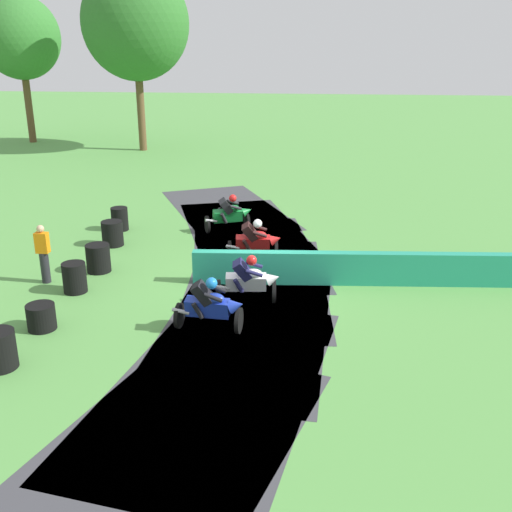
{
  "coord_description": "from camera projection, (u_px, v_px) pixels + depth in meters",
  "views": [
    {
      "loc": [
        1.52,
        -15.2,
        6.28
      ],
      "look_at": [
        -0.03,
        -0.35,
        0.9
      ],
      "focal_mm": 42.48,
      "sensor_mm": 36.0,
      "label": 1
    }
  ],
  "objects": [
    {
      "name": "ground_plane",
      "position": [
        259.0,
        283.0,
        16.5
      ],
      "size": [
        120.0,
        120.0,
        0.0
      ],
      "primitive_type": "plane",
      "color": "#569947"
    },
    {
      "name": "motorcycle_fourth_green",
      "position": [
        230.0,
        214.0,
        20.65
      ],
      "size": [
        1.73,
        1.25,
        1.43
      ],
      "color": "black",
      "rests_on": "ground"
    },
    {
      "name": "tree_far_right",
      "position": [
        20.0,
        38.0,
        36.77
      ],
      "size": [
        4.77,
        4.77,
        8.85
      ],
      "color": "brown",
      "rests_on": "ground"
    },
    {
      "name": "tree_far_left",
      "position": [
        135.0,
        23.0,
        33.72
      ],
      "size": [
        5.98,
        5.98,
        10.23
      ],
      "color": "brown",
      "rests_on": "ground"
    },
    {
      "name": "motorcycle_trailing_red",
      "position": [
        255.0,
        241.0,
        17.9
      ],
      "size": [
        1.68,
        0.88,
        1.43
      ],
      "color": "black",
      "rests_on": "ground"
    },
    {
      "name": "safety_barrier",
      "position": [
        435.0,
        269.0,
        16.22
      ],
      "size": [
        13.01,
        1.26,
        0.9
      ],
      "primitive_type": "cube",
      "rotation": [
        0.0,
        0.0,
        -1.5
      ],
      "color": "#239375",
      "rests_on": "ground"
    },
    {
      "name": "tire_stack_mid_b",
      "position": [
        75.0,
        278.0,
        15.79
      ],
      "size": [
        0.61,
        0.61,
        0.8
      ],
      "color": "black",
      "rests_on": "ground"
    },
    {
      "name": "track_marshal",
      "position": [
        43.0,
        254.0,
        16.27
      ],
      "size": [
        0.34,
        0.24,
        1.63
      ],
      "color": "#232328",
      "rests_on": "ground"
    },
    {
      "name": "track_asphalt",
      "position": [
        234.0,
        282.0,
        16.52
      ],
      "size": [
        7.34,
        23.0,
        0.01
      ],
      "color": "#3D3D42",
      "rests_on": "ground"
    },
    {
      "name": "tire_stack_extra_a",
      "position": [
        112.0,
        233.0,
        19.36
      ],
      "size": [
        0.68,
        0.68,
        0.8
      ],
      "color": "black",
      "rests_on": "ground"
    },
    {
      "name": "tire_stack_extra_b",
      "position": [
        120.0,
        219.0,
        20.92
      ],
      "size": [
        0.58,
        0.58,
        0.8
      ],
      "color": "black",
      "rests_on": "ground"
    },
    {
      "name": "tire_stack_mid_a",
      "position": [
        41.0,
        317.0,
        13.79
      ],
      "size": [
        0.65,
        0.65,
        0.6
      ],
      "color": "black",
      "rests_on": "ground"
    },
    {
      "name": "tire_stack_far",
      "position": [
        98.0,
        258.0,
        17.18
      ],
      "size": [
        0.68,
        0.68,
        0.8
      ],
      "color": "black",
      "rests_on": "ground"
    },
    {
      "name": "motorcycle_chase_white",
      "position": [
        249.0,
        280.0,
        14.99
      ],
      "size": [
        1.68,
        0.88,
        1.43
      ],
      "color": "black",
      "rests_on": "ground"
    },
    {
      "name": "motorcycle_lead_blue",
      "position": [
        211.0,
        305.0,
        13.54
      ],
      "size": [
        1.7,
        0.83,
        1.43
      ],
      "color": "black",
      "rests_on": "ground"
    }
  ]
}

